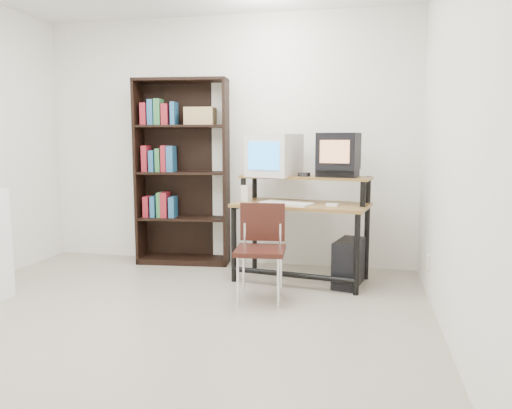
% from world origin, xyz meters
% --- Properties ---
extents(floor, '(4.00, 4.00, 0.01)m').
position_xyz_m(floor, '(0.00, 0.00, -0.01)').
color(floor, '#AEA490').
rests_on(floor, ground).
extents(back_wall, '(4.00, 0.01, 2.60)m').
position_xyz_m(back_wall, '(0.00, 2.00, 1.30)').
color(back_wall, white).
rests_on(back_wall, floor).
extents(right_wall, '(0.01, 4.00, 2.60)m').
position_xyz_m(right_wall, '(2.00, 0.00, 1.30)').
color(right_wall, white).
rests_on(right_wall, floor).
extents(computer_desk, '(1.30, 0.80, 0.98)m').
position_xyz_m(computer_desk, '(0.88, 1.43, 0.69)').
color(computer_desk, olive).
rests_on(computer_desk, floor).
extents(crt_monitor, '(0.53, 0.53, 0.41)m').
position_xyz_m(crt_monitor, '(0.60, 1.57, 1.17)').
color(crt_monitor, silver).
rests_on(crt_monitor, computer_desk).
extents(vcr, '(0.40, 0.32, 0.08)m').
position_xyz_m(vcr, '(1.20, 1.50, 1.01)').
color(vcr, black).
rests_on(vcr, computer_desk).
extents(crt_tv, '(0.40, 0.40, 0.33)m').
position_xyz_m(crt_tv, '(1.21, 1.48, 1.22)').
color(crt_tv, black).
rests_on(crt_tv, vcr).
extents(cd_spindle, '(0.13, 0.13, 0.05)m').
position_xyz_m(cd_spindle, '(0.90, 1.46, 0.99)').
color(cd_spindle, '#26262B').
rests_on(cd_spindle, computer_desk).
extents(keyboard, '(0.51, 0.36, 0.03)m').
position_xyz_m(keyboard, '(0.76, 1.30, 0.74)').
color(keyboard, silver).
rests_on(keyboard, computer_desk).
extents(mousepad, '(0.22, 0.18, 0.01)m').
position_xyz_m(mousepad, '(1.19, 1.28, 0.72)').
color(mousepad, black).
rests_on(mousepad, computer_desk).
extents(mouse, '(0.11, 0.08, 0.03)m').
position_xyz_m(mouse, '(1.17, 1.28, 0.74)').
color(mouse, white).
rests_on(mouse, mousepad).
extents(desk_speaker, '(0.10, 0.10, 0.17)m').
position_xyz_m(desk_speaker, '(0.35, 1.46, 0.80)').
color(desk_speaker, silver).
rests_on(desk_speaker, computer_desk).
extents(pc_tower, '(0.30, 0.48, 0.42)m').
position_xyz_m(pc_tower, '(1.33, 1.34, 0.21)').
color(pc_tower, black).
rests_on(pc_tower, floor).
extents(school_chair, '(0.43, 0.43, 0.79)m').
position_xyz_m(school_chair, '(0.63, 0.80, 0.49)').
color(school_chair, black).
rests_on(school_chair, floor).
extents(bookshelf, '(1.00, 0.42, 1.95)m').
position_xyz_m(bookshelf, '(-0.44, 1.86, 0.99)').
color(bookshelf, black).
rests_on(bookshelf, floor).
extents(wall_outlet, '(0.02, 0.08, 0.12)m').
position_xyz_m(wall_outlet, '(1.99, 1.15, 0.30)').
color(wall_outlet, beige).
rests_on(wall_outlet, right_wall).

